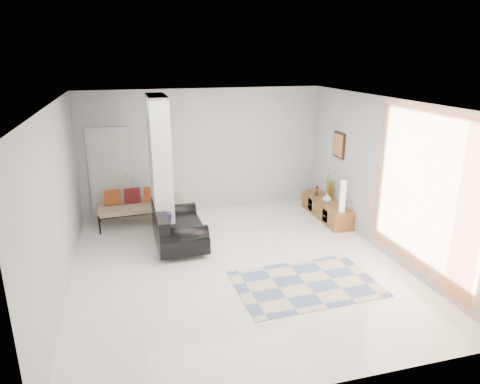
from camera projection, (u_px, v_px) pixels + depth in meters
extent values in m
plane|color=white|center=(237.00, 265.00, 7.44)|extent=(6.00, 6.00, 0.00)
plane|color=white|center=(237.00, 102.00, 6.58)|extent=(6.00, 6.00, 0.00)
plane|color=#B1B3B6|center=(203.00, 151.00, 9.77)|extent=(6.00, 0.00, 6.00)
plane|color=#B1B3B6|center=(314.00, 276.00, 4.25)|extent=(6.00, 0.00, 6.00)
plane|color=#B1B3B6|center=(57.00, 203.00, 6.32)|extent=(0.00, 6.00, 6.00)
plane|color=#B1B3B6|center=(384.00, 177.00, 7.69)|extent=(0.00, 6.00, 6.00)
cube|color=silver|center=(160.00, 169.00, 8.20)|extent=(0.35, 1.20, 2.80)
cube|color=silver|center=(109.00, 174.00, 9.32)|extent=(0.85, 0.06, 2.04)
plane|color=orange|center=(423.00, 194.00, 6.60)|extent=(0.00, 2.55, 2.55)
cube|color=#37190F|center=(339.00, 145.00, 9.17)|extent=(0.04, 0.45, 0.55)
cube|color=brown|center=(326.00, 209.00, 9.57)|extent=(0.45, 1.74, 0.40)
cube|color=#37190F|center=(325.00, 216.00, 9.16)|extent=(0.02, 0.23, 0.28)
cube|color=#37190F|center=(310.00, 204.00, 9.87)|extent=(0.02, 0.23, 0.28)
cube|color=gold|center=(330.00, 188.00, 9.71)|extent=(0.09, 0.32, 0.40)
cube|color=silver|center=(331.00, 204.00, 9.11)|extent=(0.04, 0.10, 0.12)
cylinder|color=silver|center=(166.00, 259.00, 7.55)|extent=(0.05, 0.05, 0.10)
cylinder|color=silver|center=(159.00, 233.00, 8.69)|extent=(0.05, 0.05, 0.10)
cylinder|color=silver|center=(204.00, 255.00, 7.73)|extent=(0.05, 0.05, 0.10)
cylinder|color=silver|center=(192.00, 229.00, 8.87)|extent=(0.05, 0.05, 0.10)
cube|color=black|center=(180.00, 233.00, 8.15)|extent=(0.92, 1.50, 0.30)
cube|color=black|center=(160.00, 219.00, 7.96)|extent=(0.22, 1.49, 0.36)
cylinder|color=black|center=(184.00, 235.00, 7.51)|extent=(0.85, 0.29, 0.28)
cylinder|color=black|center=(175.00, 211.00, 8.65)|extent=(0.85, 0.29, 0.28)
cube|color=black|center=(167.00, 217.00, 7.98)|extent=(0.15, 0.55, 0.31)
cylinder|color=black|center=(99.00, 225.00, 8.67)|extent=(0.04, 0.04, 0.40)
cylinder|color=black|center=(185.00, 216.00, 9.18)|extent=(0.04, 0.04, 0.40)
cylinder|color=black|center=(99.00, 213.00, 9.33)|extent=(0.04, 0.04, 0.40)
cylinder|color=black|center=(179.00, 205.00, 9.84)|extent=(0.04, 0.04, 0.40)
cube|color=beige|center=(141.00, 207.00, 9.20)|extent=(1.81, 0.83, 0.12)
cube|color=#9E421C|center=(113.00, 197.00, 9.10)|extent=(0.35, 0.18, 0.33)
cube|color=maroon|center=(132.00, 196.00, 9.22)|extent=(0.35, 0.18, 0.33)
cube|color=#9E421C|center=(152.00, 194.00, 9.34)|extent=(0.35, 0.18, 0.33)
cube|color=beige|center=(306.00, 284.00, 6.83)|extent=(2.28, 1.57, 0.01)
cylinder|color=beige|center=(343.00, 196.00, 8.74)|extent=(0.12, 0.12, 0.67)
imported|color=silver|center=(327.00, 198.00, 9.37)|extent=(0.20, 0.20, 0.21)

